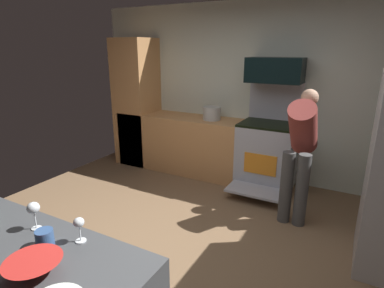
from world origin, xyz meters
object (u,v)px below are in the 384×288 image
(wine_glass_far, at_px, (79,224))
(wine_glass_extra, at_px, (34,209))
(person_cook, at_px, (301,146))
(microwave, at_px, (275,70))
(mug_coffee, at_px, (45,238))
(oven_range, at_px, (267,153))
(mixing_bowl_small, at_px, (34,267))
(stock_pot, at_px, (212,113))

(wine_glass_far, xyz_separation_m, wine_glass_extra, (-0.33, -0.03, 0.02))
(person_cook, relative_size, wine_glass_far, 10.07)
(microwave, relative_size, mug_coffee, 7.52)
(oven_range, height_order, person_cook, same)
(person_cook, distance_m, mixing_bowl_small, 2.88)
(microwave, bearing_deg, mug_coffee, -95.78)
(microwave, bearing_deg, wine_glass_far, -93.67)
(wine_glass_far, bearing_deg, person_cook, 73.15)
(oven_range, distance_m, stock_pot, 1.01)
(microwave, height_order, mixing_bowl_small, microwave)
(wine_glass_extra, bearing_deg, person_cook, 66.66)
(person_cook, xyz_separation_m, stock_pot, (-1.43, 0.70, 0.11))
(microwave, height_order, mug_coffee, microwave)
(wine_glass_far, xyz_separation_m, mug_coffee, (-0.13, -0.12, -0.06))
(oven_range, bearing_deg, mixing_bowl_small, -93.33)
(person_cook, bearing_deg, stock_pot, 153.85)
(microwave, relative_size, wine_glass_extra, 4.23)
(oven_range, xyz_separation_m, wine_glass_far, (-0.21, -3.17, 0.50))
(stock_pot, bearing_deg, mixing_bowl_small, -78.92)
(microwave, xyz_separation_m, wine_glass_extra, (-0.54, -3.30, -0.63))
(oven_range, distance_m, mixing_bowl_small, 3.50)
(oven_range, xyz_separation_m, wine_glass_extra, (-0.54, -3.21, 0.52))
(oven_range, relative_size, wine_glass_extra, 8.52)
(mixing_bowl_small, relative_size, stock_pot, 1.01)
(wine_glass_extra, xyz_separation_m, stock_pot, (-0.34, 3.22, -0.03))
(microwave, distance_m, stock_pot, 1.11)
(wine_glass_far, relative_size, wine_glass_extra, 0.85)
(mug_coffee, bearing_deg, stock_pot, 99.26)
(oven_range, bearing_deg, mug_coffee, -95.95)
(wine_glass_extra, bearing_deg, microwave, 80.64)
(microwave, bearing_deg, wine_glass_extra, -99.36)
(person_cook, height_order, mug_coffee, person_cook)
(mug_coffee, bearing_deg, microwave, 84.22)
(mixing_bowl_small, bearing_deg, wine_glass_extra, 142.81)
(oven_range, height_order, mug_coffee, oven_range)
(person_cook, xyz_separation_m, mug_coffee, (-0.89, -2.61, 0.06))
(mixing_bowl_small, distance_m, wine_glass_extra, 0.44)
(stock_pot, bearing_deg, oven_range, -0.96)
(mixing_bowl_small, bearing_deg, microwave, 86.76)
(mug_coffee, bearing_deg, wine_glass_extra, 155.92)
(mixing_bowl_small, bearing_deg, mug_coffee, 129.77)
(microwave, bearing_deg, person_cook, -55.14)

